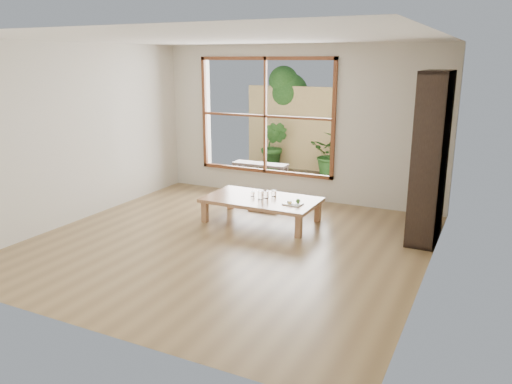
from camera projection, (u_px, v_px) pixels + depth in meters
ground at (229, 242)px, 6.64m from camera, size 5.00×5.00×0.00m
low_table at (262, 201)px, 7.39m from camera, size 1.67×0.95×0.36m
floor_cushion at (268, 206)px, 8.16m from camera, size 0.50×0.50×0.07m
bookshelf at (430, 158)px, 6.52m from camera, size 0.36×1.00×2.22m
glass_tall at (261, 195)px, 7.30m from camera, size 0.07×0.07×0.13m
glass_mid at (266, 194)px, 7.37m from camera, size 0.08×0.08×0.11m
glass_short at (274, 193)px, 7.48m from camera, size 0.07×0.07×0.09m
glass_small at (253, 194)px, 7.47m from camera, size 0.06×0.06×0.07m
food_tray at (294, 203)px, 7.06m from camera, size 0.27×0.21×0.08m
deck at (289, 181)px, 9.98m from camera, size 2.80×2.00×0.05m
garden_bench at (260, 166)px, 9.84m from camera, size 1.10×0.35×0.35m
bamboo_fence at (308, 130)px, 10.62m from camera, size 2.80×0.06×1.80m
shrub_right at (333, 154)px, 10.06m from camera, size 0.86×0.75×0.95m
shrub_left at (274, 146)px, 10.73m from camera, size 0.61×0.50×1.05m
garden_tree at (285, 93)px, 10.98m from camera, size 1.04×0.85×2.22m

